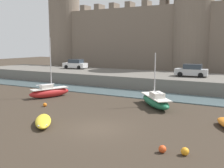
# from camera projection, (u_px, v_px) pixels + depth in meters

# --- Properties ---
(ground_plane) EXTENTS (160.00, 160.00, 0.00)m
(ground_plane) POSITION_uv_depth(u_px,v_px,m) (97.00, 129.00, 18.24)
(ground_plane) COLOR #382D23
(water_channel) EXTENTS (80.00, 4.50, 0.10)m
(water_channel) POSITION_uv_depth(u_px,v_px,m) (156.00, 96.00, 29.62)
(water_channel) COLOR slate
(water_channel) RESTS_ON ground
(quay_road) EXTENTS (66.62, 10.00, 1.66)m
(quay_road) POSITION_uv_depth(u_px,v_px,m) (173.00, 81.00, 35.84)
(quay_road) COLOR #666059
(quay_road) RESTS_ON ground
(castle) EXTENTS (61.99, 7.37, 21.15)m
(castle) POSITION_uv_depth(u_px,v_px,m) (192.00, 32.00, 44.78)
(castle) COLOR #7A6B5B
(castle) RESTS_ON ground
(rowboat_midflat_centre) EXTENTS (3.09, 3.33, 0.59)m
(rowboat_midflat_centre) POSITION_uv_depth(u_px,v_px,m) (43.00, 121.00, 19.05)
(rowboat_midflat_centre) COLOR yellow
(rowboat_midflat_centre) RESTS_ON ground
(sailboat_foreground_right) EXTENTS (2.92, 4.77, 6.56)m
(sailboat_foreground_right) POSITION_uv_depth(u_px,v_px,m) (49.00, 92.00, 28.98)
(sailboat_foreground_right) COLOR red
(sailboat_foreground_right) RESTS_ON ground
(sailboat_near_channel_right) EXTENTS (4.64, 5.18, 5.05)m
(sailboat_near_channel_right) POSITION_uv_depth(u_px,v_px,m) (155.00, 101.00, 24.60)
(sailboat_near_channel_right) COLOR #1E6B47
(sailboat_near_channel_right) RESTS_ON ground
(mooring_buoy_mid_mud) EXTENTS (0.42, 0.42, 0.42)m
(mooring_buoy_mid_mud) POSITION_uv_depth(u_px,v_px,m) (162.00, 149.00, 14.16)
(mooring_buoy_mid_mud) COLOR #E04C1E
(mooring_buoy_mid_mud) RESTS_ON ground
(mooring_buoy_off_centre) EXTENTS (0.44, 0.44, 0.44)m
(mooring_buoy_off_centre) POSITION_uv_depth(u_px,v_px,m) (185.00, 151.00, 13.83)
(mooring_buoy_off_centre) COLOR orange
(mooring_buoy_off_centre) RESTS_ON ground
(mooring_buoy_near_shore) EXTENTS (0.36, 0.36, 0.36)m
(mooring_buoy_near_shore) POSITION_uv_depth(u_px,v_px,m) (45.00, 105.00, 24.67)
(mooring_buoy_near_shore) COLOR orange
(mooring_buoy_near_shore) RESTS_ON ground
(car_quay_centre_west) EXTENTS (4.20, 2.08, 1.62)m
(car_quay_centre_west) POSITION_uv_depth(u_px,v_px,m) (192.00, 71.00, 34.04)
(car_quay_centre_west) COLOR #B2B5B7
(car_quay_centre_west) RESTS_ON quay_road
(car_quay_west) EXTENTS (4.20, 2.08, 1.62)m
(car_quay_west) POSITION_uv_depth(u_px,v_px,m) (75.00, 64.00, 45.10)
(car_quay_west) COLOR silver
(car_quay_west) RESTS_ON quay_road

